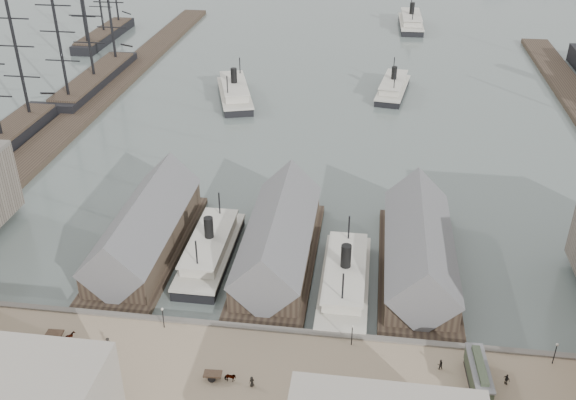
# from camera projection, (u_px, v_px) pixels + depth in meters

# --- Properties ---
(ground) EXTENTS (900.00, 900.00, 0.00)m
(ground) POSITION_uv_depth(u_px,v_px,m) (264.00, 317.00, 108.17)
(ground) COLOR #4E5A57
(ground) RESTS_ON ground
(seawall) EXTENTS (180.00, 1.20, 2.30)m
(seawall) POSITION_uv_depth(u_px,v_px,m) (258.00, 332.00, 103.12)
(seawall) COLOR #59544C
(seawall) RESTS_ON ground
(west_wharf) EXTENTS (10.00, 220.00, 1.60)m
(west_wharf) POSITION_uv_depth(u_px,v_px,m) (105.00, 92.00, 202.17)
(west_wharf) COLOR #2D231C
(west_wharf) RESTS_ON ground
(ferry_shed_west) EXTENTS (14.00, 42.00, 12.60)m
(ferry_shed_west) POSITION_uv_depth(u_px,v_px,m) (145.00, 230.00, 123.55)
(ferry_shed_west) COLOR #2D231C
(ferry_shed_west) RESTS_ON ground
(ferry_shed_center) EXTENTS (14.00, 42.00, 12.60)m
(ferry_shed_center) POSITION_uv_depth(u_px,v_px,m) (279.00, 240.00, 120.47)
(ferry_shed_center) COLOR #2D231C
(ferry_shed_center) RESTS_ON ground
(ferry_shed_east) EXTENTS (14.00, 42.00, 12.60)m
(ferry_shed_east) POSITION_uv_depth(u_px,v_px,m) (419.00, 251.00, 117.39)
(ferry_shed_east) COLOR #2D231C
(ferry_shed_east) RESTS_ON ground
(lamp_post_near_w) EXTENTS (0.44, 0.44, 3.92)m
(lamp_post_near_w) POSITION_uv_depth(u_px,v_px,m) (163.00, 314.00, 101.59)
(lamp_post_near_w) COLOR black
(lamp_post_near_w) RESTS_ON quay
(lamp_post_near_e) EXTENTS (0.44, 0.44, 3.92)m
(lamp_post_near_e) POSITION_uv_depth(u_px,v_px,m) (352.00, 331.00, 98.04)
(lamp_post_near_e) COLOR black
(lamp_post_near_e) RESTS_ON quay
(lamp_post_far_e) EXTENTS (0.44, 0.44, 3.92)m
(lamp_post_far_e) POSITION_uv_depth(u_px,v_px,m) (556.00, 350.00, 94.49)
(lamp_post_far_e) COLOR black
(lamp_post_far_e) RESTS_ON quay
(ferry_docked_west) EXTENTS (8.19, 27.29, 9.75)m
(ferry_docked_west) POSITION_uv_depth(u_px,v_px,m) (210.00, 249.00, 122.08)
(ferry_docked_west) COLOR black
(ferry_docked_west) RESTS_ON ground
(ferry_docked_east) EXTENTS (8.45, 28.17, 10.06)m
(ferry_docked_east) POSITION_uv_depth(u_px,v_px,m) (345.00, 279.00, 113.54)
(ferry_docked_east) COLOR black
(ferry_docked_east) RESTS_ON ground
(ferry_open_near) EXTENTS (17.21, 31.03, 10.61)m
(ferry_open_near) POSITION_uv_depth(u_px,v_px,m) (235.00, 92.00, 197.51)
(ferry_open_near) COLOR black
(ferry_open_near) RESTS_ON ground
(ferry_open_mid) EXTENTS (11.61, 27.16, 9.39)m
(ferry_open_mid) POSITION_uv_depth(u_px,v_px,m) (393.00, 87.00, 202.26)
(ferry_open_mid) COLOR black
(ferry_open_mid) RESTS_ON ground
(ferry_open_far) EXTENTS (10.21, 31.53, 11.18)m
(ferry_open_far) POSITION_uv_depth(u_px,v_px,m) (411.00, 21.00, 273.82)
(ferry_open_far) COLOR black
(ferry_open_far) RESTS_ON ground
(sailing_ship_mid) EXTENTS (9.41, 54.39, 38.70)m
(sailing_ship_mid) POSITION_uv_depth(u_px,v_px,m) (95.00, 79.00, 207.52)
(sailing_ship_mid) COLOR black
(sailing_ship_mid) RESTS_ON ground
(sailing_ship_far) EXTENTS (8.39, 46.62, 34.50)m
(sailing_ship_far) POSITION_uv_depth(u_px,v_px,m) (104.00, 33.00, 257.22)
(sailing_ship_far) COLOR black
(sailing_ship_far) RESTS_ON ground
(tram) EXTENTS (3.14, 10.07, 3.53)m
(tram) POSITION_uv_depth(u_px,v_px,m) (478.00, 376.00, 91.10)
(tram) COLOR black
(tram) RESTS_ON quay
(horse_cart_left) EXTENTS (4.63, 1.61, 1.48)m
(horse_cart_left) POSITION_uv_depth(u_px,v_px,m) (65.00, 335.00, 100.07)
(horse_cart_left) COLOR black
(horse_cart_left) RESTS_ON quay
(horse_cart_center) EXTENTS (4.84, 1.64, 1.49)m
(horse_cart_center) POSITION_uv_depth(u_px,v_px,m) (224.00, 377.00, 92.38)
(horse_cart_center) COLOR black
(horse_cart_center) RESTS_ON quay
(pedestrian_2) EXTENTS (0.76, 1.11, 1.58)m
(pedestrian_2) POSITION_uv_depth(u_px,v_px,m) (108.00, 342.00, 98.73)
(pedestrian_2) COLOR black
(pedestrian_2) RESTS_ON quay
(pedestrian_4) EXTENTS (0.98, 0.96, 1.71)m
(pedestrian_4) POSITION_uv_depth(u_px,v_px,m) (252.00, 382.00, 91.45)
(pedestrian_4) COLOR black
(pedestrian_4) RESTS_ON quay
(pedestrian_5) EXTENTS (0.71, 0.65, 1.60)m
(pedestrian_5) POSITION_uv_depth(u_px,v_px,m) (331.00, 390.00, 90.13)
(pedestrian_5) COLOR black
(pedestrian_5) RESTS_ON quay
(pedestrian_6) EXTENTS (0.98, 0.85, 1.72)m
(pedestrian_6) POSITION_uv_depth(u_px,v_px,m) (440.00, 364.00, 94.43)
(pedestrian_6) COLOR black
(pedestrian_6) RESTS_ON quay
(pedestrian_8) EXTENTS (1.03, 1.07, 1.80)m
(pedestrian_8) POSITION_uv_depth(u_px,v_px,m) (507.00, 379.00, 91.75)
(pedestrian_8) COLOR black
(pedestrian_8) RESTS_ON quay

